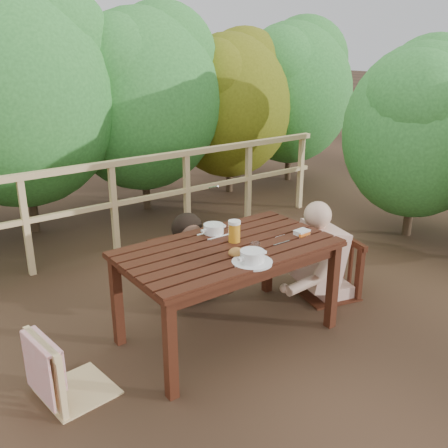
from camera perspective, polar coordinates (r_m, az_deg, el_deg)
ground at (r=4.06m, az=0.43°, el=-12.24°), size 60.00×60.00×0.00m
table at (r=3.88m, az=0.44°, el=-7.66°), size 1.58×0.89×0.73m
chair_left at (r=3.37m, az=-16.78°, el=-11.56°), size 0.49×0.49×0.89m
chair_far at (r=4.49m, az=-4.88°, el=-2.43°), size 0.50×0.50×0.92m
chair_right at (r=4.53m, az=11.67°, el=-2.18°), size 0.59×0.59×0.98m
woman at (r=4.45m, az=-5.07°, el=-0.63°), size 0.54×0.64×1.21m
diner_right at (r=4.47m, az=12.14°, el=0.75°), size 0.84×0.74×1.45m
railing at (r=5.44m, az=-12.22°, el=1.72°), size 5.60×0.10×1.01m
hedge_row at (r=6.45m, az=-14.43°, el=17.00°), size 6.60×1.60×3.80m
soup_near at (r=3.45m, az=3.18°, el=-3.71°), size 0.28×0.28×0.09m
soup_far at (r=3.95m, az=-1.18°, el=-0.63°), size 0.26×0.26×0.09m
bread_roll at (r=3.56m, az=1.30°, el=-3.18°), size 0.11×0.09×0.07m
beer_glass at (r=3.77m, az=1.17°, el=-0.92°), size 0.09×0.09×0.18m
tumbler at (r=3.61m, az=3.54°, el=-2.74°), size 0.07×0.07×0.08m
butter_tub at (r=3.98m, az=8.72°, el=-1.02°), size 0.12×0.09×0.05m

